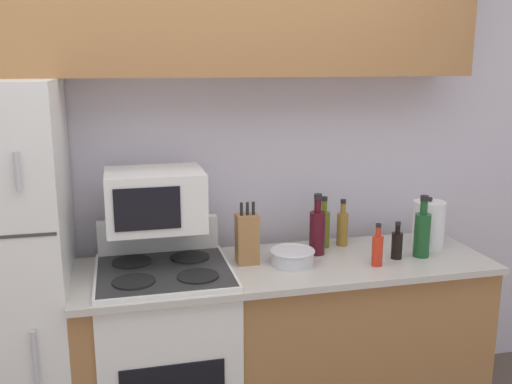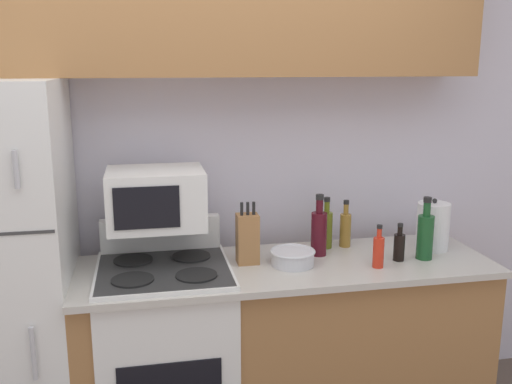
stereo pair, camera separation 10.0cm
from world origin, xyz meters
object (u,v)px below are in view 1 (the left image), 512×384
object	(u,v)px
bowl	(292,256)
bottle_hot_sauce	(377,249)
bottle_soy_sauce	(397,244)
kettle	(428,224)
bottle_olive_oil	(324,227)
bottle_vinegar	(342,227)
bottle_wine_green	(422,233)
stove	(167,358)
microwave	(155,199)
bottle_wine_red	(317,231)
knife_block	(247,238)

from	to	relation	value
bowl	bottle_hot_sauce	bearing A→B (deg)	-15.79
bottle_soy_sauce	kettle	xyz separation A→B (m)	(0.24, 0.13, 0.05)
bowl	bottle_olive_oil	xyz separation A→B (m)	(0.23, 0.21, 0.06)
bottle_olive_oil	bottle_vinegar	size ratio (longest dim) A/B	1.08
bottle_wine_green	stove	bearing A→B (deg)	176.91
bottle_hot_sauce	microwave	bearing A→B (deg)	166.34
bottle_wine_red	bottle_soy_sauce	size ratio (longest dim) A/B	1.67
bowl	bottle_wine_red	world-z (taller)	bottle_wine_red
knife_block	kettle	distance (m)	0.94
bowl	kettle	size ratio (longest dim) A/B	0.81
bottle_hot_sauce	bottle_wine_green	distance (m)	0.27
bottle_wine_red	bottle_wine_green	world-z (taller)	same
bottle_wine_green	kettle	xyz separation A→B (m)	(0.11, 0.13, -0.00)
microwave	knife_block	xyz separation A→B (m)	(0.41, -0.06, -0.20)
knife_block	bottle_olive_oil	world-z (taller)	knife_block
kettle	knife_block	bearing A→B (deg)	-178.70
stove	bowl	bearing A→B (deg)	-2.71
kettle	bottle_wine_red	bearing A→B (deg)	177.79
bottle_wine_red	bottle_soy_sauce	world-z (taller)	bottle_wine_red
bottle_wine_red	bottle_wine_green	distance (m)	0.50
bottle_wine_green	kettle	distance (m)	0.17
bottle_hot_sauce	kettle	xyz separation A→B (m)	(0.37, 0.20, 0.04)
knife_block	bottle_wine_green	world-z (taller)	bottle_wine_green
microwave	bottle_soy_sauce	bearing A→B (deg)	-8.67
microwave	bottle_wine_green	bearing A→B (deg)	-7.82
stove	kettle	world-z (taller)	kettle
bottle_hot_sauce	bottle_wine_red	bearing A→B (deg)	134.26
bottle_wine_red	bottle_hot_sauce	bearing A→B (deg)	-45.74
stove	bottle_hot_sauce	bearing A→B (deg)	-7.91
stove	bottle_hot_sauce	xyz separation A→B (m)	(0.96, -0.13, 0.49)
bottle_vinegar	bottle_wine_red	bearing A→B (deg)	-150.02
bottle_soy_sauce	kettle	bearing A→B (deg)	28.37
microwave	bottle_vinegar	xyz separation A→B (m)	(0.94, 0.08, -0.22)
knife_block	bottle_vinegar	world-z (taller)	knife_block
bottle_vinegar	bottle_soy_sauce	distance (m)	0.31
stove	bottle_vinegar	size ratio (longest dim) A/B	4.42
knife_block	kettle	world-z (taller)	knife_block
bottle_olive_oil	microwave	bearing A→B (deg)	-174.60
microwave	kettle	xyz separation A→B (m)	(1.35, -0.04, -0.20)
bottle_hot_sauce	bottle_soy_sauce	world-z (taller)	bottle_hot_sauce
bowl	bottle_vinegar	distance (m)	0.40
knife_block	bottle_hot_sauce	distance (m)	0.60
bottle_wine_red	bottle_olive_oil	bearing A→B (deg)	54.36
bowl	bottle_vinegar	bearing A→B (deg)	32.64
stove	bowl	xyz separation A→B (m)	(0.59, -0.03, 0.45)
stove	bottle_soy_sauce	size ratio (longest dim) A/B	5.89
bottle_soy_sauce	kettle	world-z (taller)	kettle
bottle_olive_oil	bottle_soy_sauce	size ratio (longest dim) A/B	1.44
stove	bowl	size ratio (longest dim) A/B	5.06
bottle_hot_sauce	bottle_vinegar	bearing A→B (deg)	97.59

